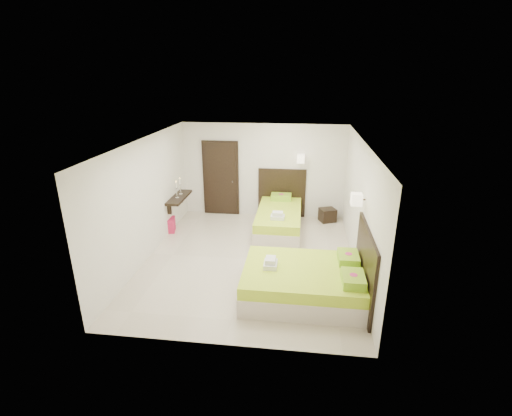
# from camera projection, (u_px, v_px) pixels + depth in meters

# --- Properties ---
(floor) EXTENTS (5.50, 5.50, 0.00)m
(floor) POSITION_uv_depth(u_px,v_px,m) (250.00, 259.00, 8.17)
(floor) COLOR beige
(floor) RESTS_ON ground
(bed_single) EXTENTS (1.32, 2.21, 1.82)m
(bed_single) POSITION_uv_depth(u_px,v_px,m) (279.00, 218.00, 9.60)
(bed_single) COLOR beige
(bed_single) RESTS_ON ground
(bed_double) EXTENTS (2.18, 1.85, 1.80)m
(bed_double) POSITION_uv_depth(u_px,v_px,m) (308.00, 281.00, 6.72)
(bed_double) COLOR beige
(bed_double) RESTS_ON ground
(nightstand) EXTENTS (0.51, 0.49, 0.36)m
(nightstand) POSITION_uv_depth(u_px,v_px,m) (327.00, 215.00, 10.20)
(nightstand) COLOR black
(nightstand) RESTS_ON ground
(ottoman) EXTENTS (0.44, 0.44, 0.36)m
(ottoman) POSITION_uv_depth(u_px,v_px,m) (168.00, 225.00, 9.54)
(ottoman) COLOR #AF173F
(ottoman) RESTS_ON ground
(door) EXTENTS (1.02, 0.15, 2.14)m
(door) POSITION_uv_depth(u_px,v_px,m) (221.00, 179.00, 10.46)
(door) COLOR black
(door) RESTS_ON ground
(console_shelf) EXTENTS (0.35, 1.20, 0.78)m
(console_shelf) POSITION_uv_depth(u_px,v_px,m) (179.00, 198.00, 9.62)
(console_shelf) COLOR black
(console_shelf) RESTS_ON ground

